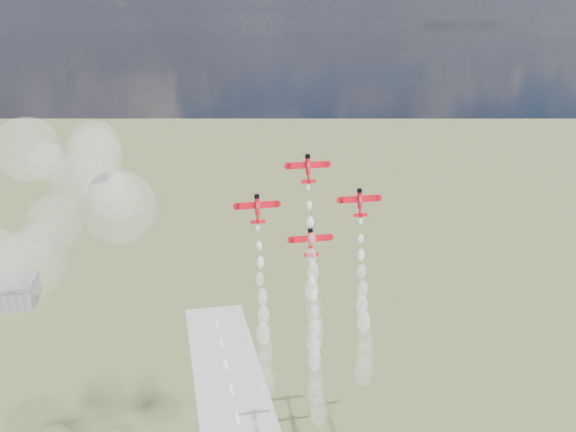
{
  "coord_description": "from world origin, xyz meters",
  "views": [
    {
      "loc": [
        -23.3,
        -151.8,
        145.78
      ],
      "look_at": [
        9.93,
        3.19,
        96.19
      ],
      "focal_mm": 38.0,
      "sensor_mm": 36.0,
      "label": 1
    }
  ],
  "objects_px": {
    "plane_lead": "(308,168)",
    "plane_slot": "(311,241)",
    "plane_right": "(360,202)",
    "plane_left": "(257,208)"
  },
  "relations": [
    {
      "from": "plane_lead",
      "to": "plane_slot",
      "type": "bearing_deg",
      "value": -90.0
    },
    {
      "from": "plane_lead",
      "to": "plane_right",
      "type": "xyz_separation_m",
      "value": [
        14.44,
        -1.99,
        -9.91
      ]
    },
    {
      "from": "plane_lead",
      "to": "plane_slot",
      "type": "relative_size",
      "value": 1.0
    },
    {
      "from": "plane_lead",
      "to": "plane_right",
      "type": "distance_m",
      "value": 17.63
    },
    {
      "from": "plane_right",
      "to": "plane_lead",
      "type": "bearing_deg",
      "value": 172.15
    },
    {
      "from": "plane_left",
      "to": "plane_lead",
      "type": "bearing_deg",
      "value": 7.85
    },
    {
      "from": "plane_right",
      "to": "plane_slot",
      "type": "relative_size",
      "value": 1.0
    },
    {
      "from": "plane_left",
      "to": "plane_slot",
      "type": "distance_m",
      "value": 17.63
    },
    {
      "from": "plane_lead",
      "to": "plane_left",
      "type": "xyz_separation_m",
      "value": [
        -14.44,
        -1.99,
        -9.91
      ]
    },
    {
      "from": "plane_lead",
      "to": "plane_slot",
      "type": "xyz_separation_m",
      "value": [
        0.0,
        -3.98,
        -19.82
      ]
    }
  ]
}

